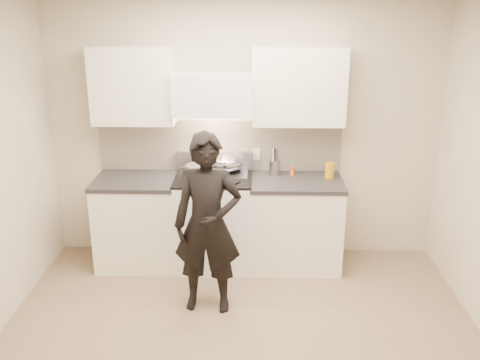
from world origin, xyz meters
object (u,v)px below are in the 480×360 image
object	(u,v)px
utensil_crock	(274,166)
person	(208,224)
wok	(227,162)
counter_right	(295,223)
stove	(214,220)

from	to	relation	value
utensil_crock	person	size ratio (longest dim) A/B	0.18
wok	utensil_crock	world-z (taller)	wok
counter_right	wok	xyz separation A→B (m)	(-0.70, 0.14, 0.60)
utensil_crock	wok	bearing A→B (deg)	-176.15
wok	person	size ratio (longest dim) A/B	0.28
stove	counter_right	size ratio (longest dim) A/B	1.04
utensil_crock	person	world-z (taller)	person
stove	wok	world-z (taller)	wok
counter_right	person	size ratio (longest dim) A/B	0.57
wok	stove	bearing A→B (deg)	-131.41
person	stove	bearing A→B (deg)	93.85
stove	counter_right	world-z (taller)	stove
stove	person	distance (m)	0.91
person	utensil_crock	bearing A→B (deg)	62.51
stove	utensil_crock	world-z (taller)	utensil_crock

